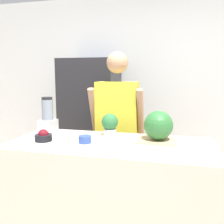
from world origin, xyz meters
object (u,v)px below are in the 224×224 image
(bowl_small_blue, at_px, (85,139))
(potted_plant, at_px, (110,124))
(person, at_px, (117,131))
(bowl_cherries, at_px, (43,137))
(bowl_cream, at_px, (62,139))
(watermelon, at_px, (158,125))
(refrigerator, at_px, (91,121))
(blender, at_px, (48,118))

(bowl_small_blue, height_order, potted_plant, potted_plant)
(bowl_small_blue, xyz_separation_m, potted_plant, (0.13, 0.30, 0.08))
(person, distance_m, bowl_small_blue, 0.73)
(bowl_cherries, distance_m, bowl_cream, 0.18)
(bowl_cream, bearing_deg, bowl_cherries, 173.29)
(person, bearing_deg, bowl_cream, -110.40)
(watermelon, height_order, bowl_cherries, watermelon)
(refrigerator, xyz_separation_m, watermelon, (1.00, -1.19, 0.23))
(bowl_cream, bearing_deg, refrigerator, 99.81)
(potted_plant, bearing_deg, refrigerator, 117.07)
(refrigerator, bearing_deg, potted_plant, -62.93)
(watermelon, distance_m, blender, 1.06)
(refrigerator, distance_m, bowl_small_blue, 1.46)
(watermelon, xyz_separation_m, potted_plant, (-0.44, 0.10, -0.03))
(bowl_small_blue, distance_m, potted_plant, 0.33)
(person, xyz_separation_m, blender, (-0.59, -0.44, 0.20))
(bowl_small_blue, bearing_deg, watermelon, 19.01)
(refrigerator, distance_m, potted_plant, 1.25)
(blender, bearing_deg, person, 36.51)
(potted_plant, bearing_deg, blender, -178.33)
(person, height_order, potted_plant, person)
(bowl_cream, xyz_separation_m, bowl_small_blue, (0.18, 0.05, -0.00))
(person, height_order, blender, person)
(refrigerator, relative_size, watermelon, 7.02)
(refrigerator, relative_size, potted_plant, 8.46)
(watermelon, height_order, potted_plant, watermelon)
(person, relative_size, bowl_cherries, 12.14)
(bowl_cream, relative_size, blender, 0.44)
(person, bearing_deg, blender, -143.49)
(bowl_cream, distance_m, bowl_small_blue, 0.18)
(blender, distance_m, potted_plant, 0.62)
(refrigerator, relative_size, bowl_small_blue, 16.50)
(watermelon, relative_size, bowl_cream, 1.60)
(bowl_small_blue, bearing_deg, person, 81.46)
(watermelon, distance_m, bowl_cherries, 0.97)
(bowl_cherries, bearing_deg, watermelon, 13.61)
(watermelon, xyz_separation_m, bowl_cream, (-0.75, -0.25, -0.10))
(person, xyz_separation_m, watermelon, (0.47, -0.51, 0.19))
(refrigerator, xyz_separation_m, person, (0.53, -0.68, 0.04))
(refrigerator, bearing_deg, blender, -92.84)
(refrigerator, height_order, blender, refrigerator)
(person, bearing_deg, watermelon, -47.59)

